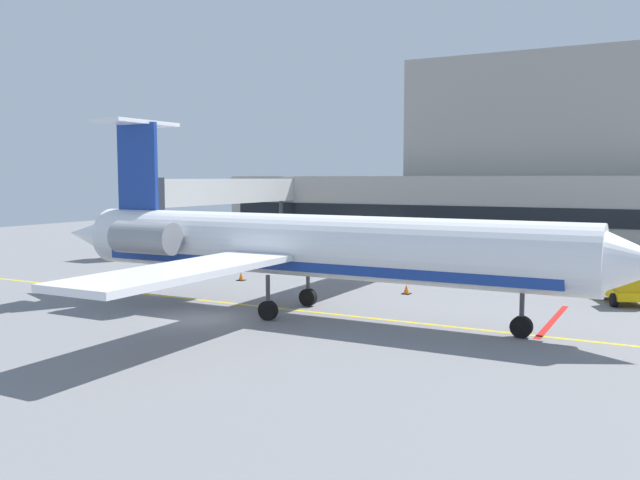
{
  "coord_description": "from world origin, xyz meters",
  "views": [
    {
      "loc": [
        19.15,
        -24.76,
        6.56
      ],
      "look_at": [
        1.19,
        9.06,
        3.0
      ],
      "focal_mm": 37.8,
      "sensor_mm": 36.0,
      "label": 1
    }
  ],
  "objects_px": {
    "regional_jet": "(301,246)",
    "pushback_tractor": "(361,242)",
    "baggage_tug": "(627,287)",
    "fuel_tank": "(299,230)"
  },
  "relations": [
    {
      "from": "baggage_tug",
      "to": "pushback_tractor",
      "type": "xyz_separation_m",
      "value": [
        -22.12,
        15.28,
        0.07
      ]
    },
    {
      "from": "pushback_tractor",
      "to": "fuel_tank",
      "type": "distance_m",
      "value": 7.79
    },
    {
      "from": "baggage_tug",
      "to": "pushback_tractor",
      "type": "height_order",
      "value": "pushback_tractor"
    },
    {
      "from": "baggage_tug",
      "to": "pushback_tractor",
      "type": "relative_size",
      "value": 1.15
    },
    {
      "from": "fuel_tank",
      "to": "baggage_tug",
      "type": "bearing_deg",
      "value": -30.62
    },
    {
      "from": "regional_jet",
      "to": "baggage_tug",
      "type": "height_order",
      "value": "regional_jet"
    },
    {
      "from": "regional_jet",
      "to": "pushback_tractor",
      "type": "bearing_deg",
      "value": 108.36
    },
    {
      "from": "pushback_tractor",
      "to": "baggage_tug",
      "type": "bearing_deg",
      "value": -34.63
    },
    {
      "from": "regional_jet",
      "to": "baggage_tug",
      "type": "xyz_separation_m",
      "value": [
        13.7,
        10.12,
        -2.4
      ]
    },
    {
      "from": "pushback_tractor",
      "to": "regional_jet",
      "type": "bearing_deg",
      "value": -71.64
    }
  ]
}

